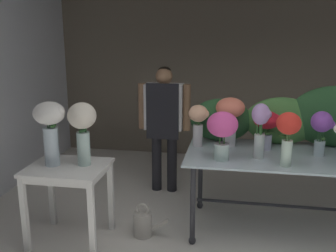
% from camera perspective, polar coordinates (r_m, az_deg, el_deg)
% --- Properties ---
extents(ground_plane, '(8.50, 8.50, 0.00)m').
position_cam_1_polar(ground_plane, '(4.50, 9.35, -11.93)').
color(ground_plane, silver).
extents(wall_back, '(5.62, 0.12, 2.73)m').
position_cam_1_polar(wall_back, '(6.01, 10.17, 8.21)').
color(wall_back, '#706656').
rests_on(wall_back, ground).
extents(display_table_glass, '(1.75, 0.96, 0.81)m').
position_cam_1_polar(display_table_glass, '(3.86, 15.97, -5.75)').
color(display_table_glass, '#A9C0C9').
rests_on(display_table_glass, ground).
extents(side_table_white, '(0.71, 0.60, 0.75)m').
position_cam_1_polar(side_table_white, '(3.69, -14.58, -7.25)').
color(side_table_white, white).
rests_on(side_table_white, ground).
extents(florist, '(0.63, 0.24, 1.54)m').
position_cam_1_polar(florist, '(4.61, -0.58, 1.47)').
color(florist, '#232328').
rests_on(florist, ground).
extents(foliage_backdrop, '(1.90, 0.29, 0.62)m').
position_cam_1_polar(foliage_backdrop, '(4.12, 17.74, 1.05)').
color(foliage_backdrop, '#28562D').
rests_on(foliage_backdrop, display_table_glass).
extents(vase_fuchsia_snapdragons, '(0.28, 0.28, 0.45)m').
position_cam_1_polar(vase_fuchsia_snapdragons, '(3.48, 7.99, -0.50)').
color(vase_fuchsia_snapdragons, silver).
rests_on(vase_fuchsia_snapdragons, display_table_glass).
extents(vase_scarlet_tulips, '(0.21, 0.21, 0.48)m').
position_cam_1_polar(vase_scarlet_tulips, '(3.43, 17.33, -0.74)').
color(vase_scarlet_tulips, silver).
rests_on(vase_scarlet_tulips, display_table_glass).
extents(vase_violet_anemones, '(0.22, 0.20, 0.43)m').
position_cam_1_polar(vase_violet_anemones, '(3.83, 21.81, -0.18)').
color(vase_violet_anemones, silver).
rests_on(vase_violet_anemones, display_table_glass).
extents(vase_crimson_hydrangea, '(0.25, 0.25, 0.38)m').
position_cam_1_polar(vase_crimson_hydrangea, '(3.89, 14.42, 0.17)').
color(vase_crimson_hydrangea, silver).
rests_on(vase_crimson_hydrangea, display_table_glass).
extents(vase_lilac_dahlias, '(0.18, 0.16, 0.51)m').
position_cam_1_polar(vase_lilac_dahlias, '(3.58, 13.56, 0.06)').
color(vase_lilac_dahlias, silver).
rests_on(vase_lilac_dahlias, display_table_glass).
extents(vase_peach_ranunculus, '(0.21, 0.20, 0.43)m').
position_cam_1_polar(vase_peach_ranunculus, '(3.88, 4.54, 0.80)').
color(vase_peach_ranunculus, silver).
rests_on(vase_peach_ranunculus, display_table_glass).
extents(vase_coral_stock, '(0.29, 0.29, 0.50)m').
position_cam_1_polar(vase_coral_stock, '(3.91, 9.14, 1.68)').
color(vase_coral_stock, silver).
rests_on(vase_coral_stock, display_table_glass).
extents(vase_white_roses_tall, '(0.29, 0.28, 0.59)m').
position_cam_1_polar(vase_white_roses_tall, '(3.60, -17.03, 0.10)').
color(vase_white_roses_tall, silver).
rests_on(vase_white_roses_tall, side_table_white).
extents(vase_cream_lisianthus_tall, '(0.26, 0.26, 0.58)m').
position_cam_1_polar(vase_cream_lisianthus_tall, '(3.54, -12.54, 0.09)').
color(vase_cream_lisianthus_tall, silver).
rests_on(vase_cream_lisianthus_tall, side_table_white).
extents(watering_can, '(0.35, 0.18, 0.34)m').
position_cam_1_polar(watering_can, '(3.86, -3.69, -14.23)').
color(watering_can, '#B7B2A8').
rests_on(watering_can, ground).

